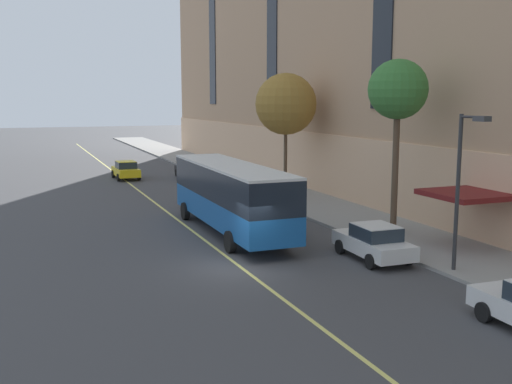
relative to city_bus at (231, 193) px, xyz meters
name	(u,v)px	position (x,y,z in m)	size (l,w,h in m)	color
ground_plane	(243,266)	(-1.57, -5.99, -2.08)	(260.00, 260.00, 0.00)	#424244
sidewalk	(392,231)	(7.82, -2.99, -2.00)	(5.03, 160.00, 0.15)	gray
city_bus	(231,193)	(0.00, 0.00, 0.00)	(2.95, 12.39, 3.57)	#19569E
parked_car_black_2	(191,169)	(4.00, 21.89, -1.30)	(2.14, 4.27, 1.56)	black
parked_car_champagne_3	(243,188)	(4.18, 9.51, -1.30)	(2.03, 4.83, 1.56)	#BCAD89
parked_car_white_5	(374,242)	(4.04, -7.10, -1.30)	(2.08, 4.28, 1.56)	silver
taxi_cab	(126,170)	(-1.47, 23.21, -1.30)	(2.02, 4.25, 1.56)	yellow
street_tree_mid_block	(398,91)	(7.62, -3.34, 5.15)	(2.96, 2.96, 8.66)	brown
street_tree_far_uptown	(286,104)	(7.62, 10.00, 4.40)	(4.31, 4.31, 8.50)	brown
street_lamp	(463,175)	(5.90, -10.27, 1.90)	(0.36, 1.48, 6.15)	#2D2D30
lane_centerline	(217,250)	(-1.70, -2.99, -2.08)	(0.16, 140.00, 0.01)	#E0D66B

